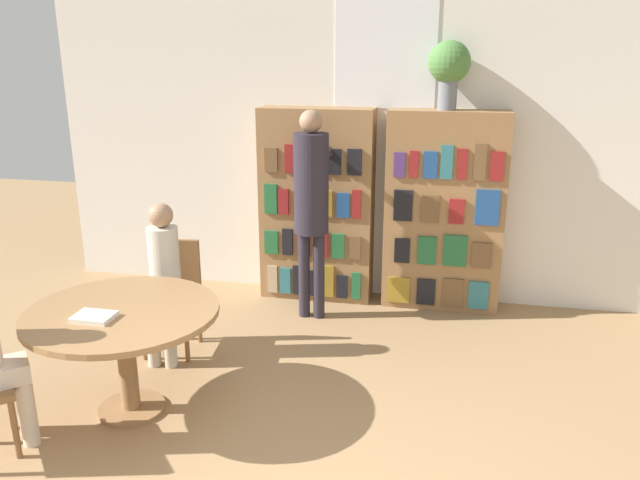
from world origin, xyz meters
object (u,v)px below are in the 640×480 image
object	(u,v)px
bookshelf_right	(444,212)
chair_left_side	(173,290)
reading_table	(124,326)
librarian_standing	(311,194)
seated_reader_left	(163,275)
bookshelf_left	(317,206)
flower_vase	(449,66)

from	to	relation	value
bookshelf_right	chair_left_side	bearing A→B (deg)	-147.70
bookshelf_right	reading_table	distance (m)	3.00
reading_table	librarian_standing	size ratio (longest dim) A/B	0.67
chair_left_side	seated_reader_left	size ratio (longest dim) A/B	0.71
reading_table	librarian_standing	world-z (taller)	librarian_standing
reading_table	seated_reader_left	world-z (taller)	seated_reader_left
bookshelf_right	chair_left_side	size ratio (longest dim) A/B	2.07
bookshelf_left	flower_vase	distance (m)	1.71
bookshelf_left	librarian_standing	bearing A→B (deg)	-82.96
flower_vase	seated_reader_left	bearing A→B (deg)	-143.46
flower_vase	seated_reader_left	xyz separation A→B (m)	(-2.02, -1.49, -1.49)
bookshelf_left	reading_table	distance (m)	2.40
flower_vase	chair_left_side	bearing A→B (deg)	-147.24
bookshelf_right	seated_reader_left	xyz separation A→B (m)	(-2.05, -1.49, -0.22)
bookshelf_right	reading_table	bearing A→B (deg)	-131.07
seated_reader_left	bookshelf_left	bearing A→B (deg)	-126.44
seated_reader_left	librarian_standing	xyz separation A→B (m)	(0.93, 0.99, 0.45)
chair_left_side	seated_reader_left	xyz separation A→B (m)	(0.02, -0.18, 0.20)
reading_table	librarian_standing	xyz separation A→B (m)	(0.85, 1.75, 0.52)
librarian_standing	bookshelf_right	bearing A→B (deg)	24.22
bookshelf_left	seated_reader_left	world-z (taller)	bookshelf_left
seated_reader_left	librarian_standing	bearing A→B (deg)	-139.47
bookshelf_right	librarian_standing	bearing A→B (deg)	-155.78
bookshelf_right	bookshelf_left	bearing A→B (deg)	180.00
flower_vase	librarian_standing	size ratio (longest dim) A/B	0.31
seated_reader_left	bookshelf_right	bearing A→B (deg)	-150.13
bookshelf_left	librarian_standing	size ratio (longest dim) A/B	0.98
bookshelf_left	bookshelf_right	world-z (taller)	same
bookshelf_left	seated_reader_left	bearing A→B (deg)	-120.25
flower_vase	seated_reader_left	size ratio (longest dim) A/B	0.47
flower_vase	reading_table	world-z (taller)	flower_vase
bookshelf_left	seated_reader_left	distance (m)	1.74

